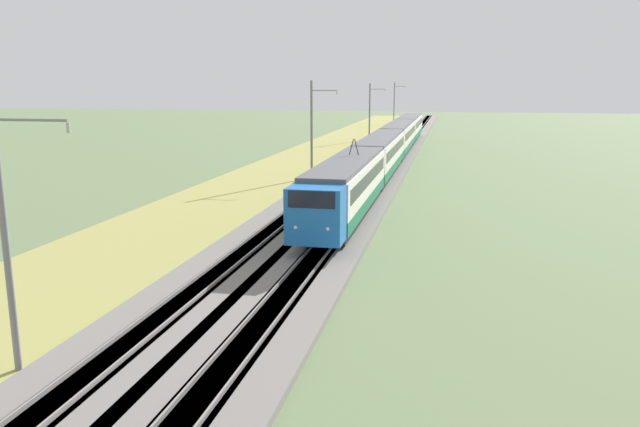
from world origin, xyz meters
The scene contains 10 objects.
ballast_main centered at (50.00, 0.00, 0.15)m, with size 240.00×4.40×0.30m.
ballast_adjacent centered at (50.00, -3.83, 0.15)m, with size 240.00×4.40×0.30m.
track_main centered at (50.00, 0.00, 0.16)m, with size 240.00×1.57×0.45m.
track_adjacent centered at (50.00, -3.83, 0.16)m, with size 240.00×1.57×0.45m.
grass_verge centered at (50.00, 6.86, 0.06)m, with size 240.00×9.22×0.12m.
passenger_train centered at (61.51, -3.83, 2.43)m, with size 78.55×2.95×5.17m.
catenary_mast_near centered at (8.85, 2.49, 4.51)m, with size 0.22×2.56×8.73m.
catenary_mast_mid centered at (50.30, 2.49, 4.72)m, with size 0.22×2.56×9.15m.
catenary_mast_far centered at (91.76, 2.49, 4.62)m, with size 0.22×2.56×8.95m.
catenary_mast_distant centered at (133.21, 2.50, 4.75)m, with size 0.22×2.56×9.21m.
Camera 1 is at (-6.81, -10.36, 8.83)m, focal length 35.00 mm.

